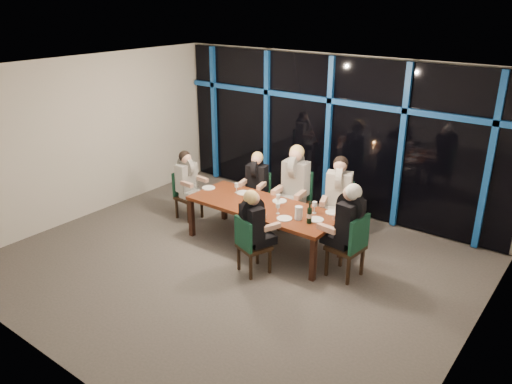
# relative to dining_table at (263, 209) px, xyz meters

# --- Properties ---
(room) EXTENTS (7.04, 7.00, 3.02)m
(room) POSITION_rel_dining_table_xyz_m (0.00, -0.80, 1.34)
(room) COLOR #5B5550
(room) RESTS_ON ground
(window_wall) EXTENTS (6.86, 0.43, 2.94)m
(window_wall) POSITION_rel_dining_table_xyz_m (0.01, 2.13, 0.87)
(window_wall) COLOR black
(window_wall) RESTS_ON ground
(dining_table) EXTENTS (2.60, 1.00, 0.75)m
(dining_table) POSITION_rel_dining_table_xyz_m (0.00, 0.00, 0.00)
(dining_table) COLOR brown
(dining_table) RESTS_ON ground
(chair_far_left) EXTENTS (0.50, 0.50, 0.91)m
(chair_far_left) POSITION_rel_dining_table_xyz_m (-0.75, 0.85, -0.17)
(chair_far_left) COLOR black
(chair_far_left) RESTS_ON ground
(chair_far_mid) EXTENTS (0.55, 0.55, 1.07)m
(chair_far_mid) POSITION_rel_dining_table_xyz_m (0.04, 0.95, -0.08)
(chair_far_mid) COLOR black
(chair_far_mid) RESTS_ON ground
(chair_far_right) EXTENTS (0.61, 0.61, 1.03)m
(chair_far_right) POSITION_rel_dining_table_xyz_m (0.84, 1.03, -0.11)
(chair_far_right) COLOR black
(chair_far_right) RESTS_ON ground
(chair_end_left) EXTENTS (0.45, 0.45, 0.91)m
(chair_end_left) POSITION_rel_dining_table_xyz_m (-1.89, 0.08, -0.18)
(chair_end_left) COLOR black
(chair_end_left) RESTS_ON ground
(chair_end_right) EXTENTS (0.52, 0.52, 1.03)m
(chair_end_right) POSITION_rel_dining_table_xyz_m (1.64, -0.04, -0.11)
(chair_end_right) COLOR black
(chair_end_right) RESTS_ON ground
(chair_near_mid) EXTENTS (0.55, 0.55, 0.93)m
(chair_near_mid) POSITION_rel_dining_table_xyz_m (0.36, -0.84, -0.16)
(chair_near_mid) COLOR black
(chair_near_mid) RESTS_ON ground
(diner_far_left) EXTENTS (0.51, 0.61, 0.89)m
(diner_far_left) POSITION_rel_dining_table_xyz_m (-0.73, 0.77, 0.19)
(diner_far_left) COLOR black
(diner_far_left) RESTS_ON ground
(diner_far_mid) EXTENTS (0.57, 0.70, 1.05)m
(diner_far_mid) POSITION_rel_dining_table_xyz_m (0.05, 0.86, 0.34)
(diner_far_mid) COLOR black
(diner_far_mid) RESTS_ON ground
(diner_far_right) EXTENTS (0.63, 0.70, 1.00)m
(diner_far_right) POSITION_rel_dining_table_xyz_m (0.87, 0.95, 0.30)
(diner_far_right) COLOR silver
(diner_far_right) RESTS_ON ground
(diner_end_left) EXTENTS (0.58, 0.47, 0.88)m
(diner_end_left) POSITION_rel_dining_table_xyz_m (-1.81, 0.08, 0.19)
(diner_end_left) COLOR black
(diner_end_left) RESTS_ON ground
(diner_end_right) EXTENTS (0.66, 0.54, 1.00)m
(diner_end_right) POSITION_rel_dining_table_xyz_m (1.55, -0.03, 0.30)
(diner_end_right) COLOR black
(diner_end_right) RESTS_ON ground
(diner_near_mid) EXTENTS (0.56, 0.63, 0.90)m
(diner_near_mid) POSITION_rel_dining_table_xyz_m (0.39, -0.77, 0.20)
(diner_near_mid) COLOR black
(diner_near_mid) RESTS_ON ground
(plate_far_left) EXTENTS (0.24, 0.24, 0.01)m
(plate_far_left) POSITION_rel_dining_table_xyz_m (-0.61, 0.23, 0.08)
(plate_far_left) COLOR white
(plate_far_left) RESTS_ON dining_table
(plate_far_mid) EXTENTS (0.24, 0.24, 0.01)m
(plate_far_mid) POSITION_rel_dining_table_xyz_m (0.12, 0.30, 0.08)
(plate_far_mid) COLOR white
(plate_far_mid) RESTS_ON dining_table
(plate_far_right) EXTENTS (0.24, 0.24, 0.01)m
(plate_far_right) POSITION_rel_dining_table_xyz_m (1.07, 0.42, 0.08)
(plate_far_right) COLOR white
(plate_far_right) RESTS_ON dining_table
(plate_end_left) EXTENTS (0.24, 0.24, 0.01)m
(plate_end_left) POSITION_rel_dining_table_xyz_m (-1.25, 0.03, 0.08)
(plate_end_left) COLOR white
(plate_end_left) RESTS_ON dining_table
(plate_end_right) EXTENTS (0.24, 0.24, 0.01)m
(plate_end_right) POSITION_rel_dining_table_xyz_m (0.99, 0.03, 0.08)
(plate_end_right) COLOR white
(plate_end_right) RESTS_ON dining_table
(plate_near_mid) EXTENTS (0.24, 0.24, 0.01)m
(plate_near_mid) POSITION_rel_dining_table_xyz_m (0.58, -0.24, 0.08)
(plate_near_mid) COLOR white
(plate_near_mid) RESTS_ON dining_table
(wine_bottle) EXTENTS (0.08, 0.08, 0.34)m
(wine_bottle) POSITION_rel_dining_table_xyz_m (0.96, -0.13, 0.20)
(wine_bottle) COLOR black
(wine_bottle) RESTS_ON dining_table
(water_pitcher) EXTENTS (0.13, 0.12, 0.21)m
(water_pitcher) POSITION_rel_dining_table_xyz_m (0.76, -0.11, 0.17)
(water_pitcher) COLOR white
(water_pitcher) RESTS_ON dining_table
(tea_light) EXTENTS (0.04, 0.04, 0.03)m
(tea_light) POSITION_rel_dining_table_xyz_m (-0.08, -0.21, 0.08)
(tea_light) COLOR #FF9F4C
(tea_light) RESTS_ON dining_table
(wine_glass_a) EXTENTS (0.07, 0.07, 0.19)m
(wine_glass_a) POSITION_rel_dining_table_xyz_m (-0.22, -0.06, 0.21)
(wine_glass_a) COLOR silver
(wine_glass_a) RESTS_ON dining_table
(wine_glass_b) EXTENTS (0.07, 0.07, 0.19)m
(wine_glass_b) POSITION_rel_dining_table_xyz_m (0.20, 0.14, 0.21)
(wine_glass_b) COLOR silver
(wine_glass_b) RESTS_ON dining_table
(wine_glass_c) EXTENTS (0.07, 0.07, 0.17)m
(wine_glass_c) POSITION_rel_dining_table_xyz_m (0.38, -0.13, 0.19)
(wine_glass_c) COLOR silver
(wine_glass_c) RESTS_ON dining_table
(wine_glass_d) EXTENTS (0.07, 0.07, 0.18)m
(wine_glass_d) POSITION_rel_dining_table_xyz_m (-0.71, 0.17, 0.20)
(wine_glass_d) COLOR silver
(wine_glass_d) RESTS_ON dining_table
(wine_glass_e) EXTENTS (0.08, 0.08, 0.19)m
(wine_glass_e) POSITION_rel_dining_table_xyz_m (0.83, 0.24, 0.21)
(wine_glass_e) COLOR silver
(wine_glass_e) RESTS_ON dining_table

